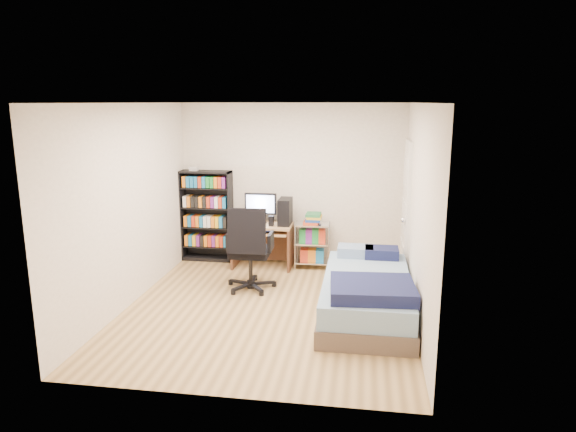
% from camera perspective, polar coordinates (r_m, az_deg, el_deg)
% --- Properties ---
extents(room, '(3.58, 4.08, 2.58)m').
position_cam_1_polar(room, '(6.12, -2.28, 0.68)').
color(room, tan).
rests_on(room, ground).
extents(media_shelf, '(0.82, 0.27, 1.51)m').
position_cam_1_polar(media_shelf, '(8.30, -9.03, 0.14)').
color(media_shelf, black).
rests_on(media_shelf, room).
extents(computer_desk, '(0.91, 0.53, 1.14)m').
position_cam_1_polar(computer_desk, '(7.89, -2.15, -1.31)').
color(computer_desk, tan).
rests_on(computer_desk, room).
extents(office_chair, '(0.72, 0.72, 1.17)m').
position_cam_1_polar(office_chair, '(7.00, -4.26, -5.26)').
color(office_chair, black).
rests_on(office_chair, room).
extents(wire_cart, '(0.55, 0.40, 0.86)m').
position_cam_1_polar(wire_cart, '(7.87, 2.73, -1.80)').
color(wire_cart, silver).
rests_on(wire_cart, room).
extents(bed, '(1.06, 2.12, 0.60)m').
position_cam_1_polar(bed, '(6.29, 8.77, -8.50)').
color(bed, brown).
rests_on(bed, room).
extents(door, '(0.12, 0.80, 2.00)m').
position_cam_1_polar(door, '(7.41, 12.97, 0.48)').
color(door, silver).
rests_on(door, room).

